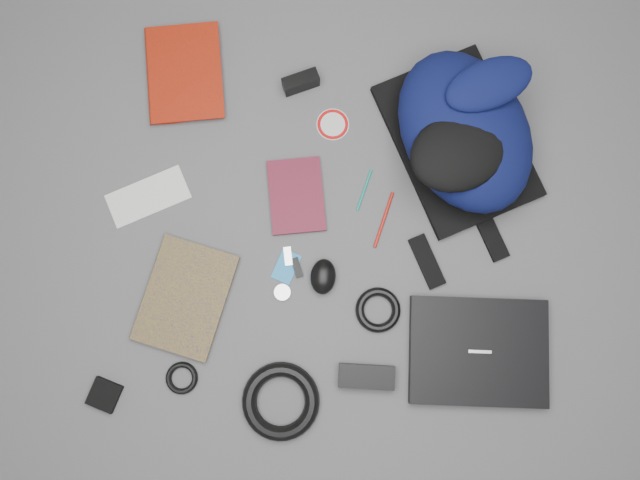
{
  "coord_description": "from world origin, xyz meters",
  "views": [
    {
      "loc": [
        0.0,
        -0.21,
        1.7
      ],
      "look_at": [
        0.0,
        0.0,
        0.02
      ],
      "focal_mm": 35.0,
      "sensor_mm": 36.0,
      "label": 1
    }
  ],
  "objects_px": {
    "laptop": "(478,351)",
    "compact_camera": "(301,82)",
    "backpack": "(465,131)",
    "comic_book": "(148,286)",
    "power_brick": "(366,377)",
    "dvd_case": "(296,196)",
    "pouch": "(104,395)",
    "textbook_red": "(147,77)",
    "mouse": "(323,277)"
  },
  "relations": [
    {
      "from": "backpack",
      "to": "compact_camera",
      "type": "relative_size",
      "value": 5.0
    },
    {
      "from": "mouse",
      "to": "textbook_red",
      "type": "bearing_deg",
      "value": 136.52
    },
    {
      "from": "pouch",
      "to": "comic_book",
      "type": "bearing_deg",
      "value": 70.4
    },
    {
      "from": "dvd_case",
      "to": "mouse",
      "type": "xyz_separation_m",
      "value": [
        0.08,
        -0.22,
        0.02
      ]
    },
    {
      "from": "laptop",
      "to": "dvd_case",
      "type": "height_order",
      "value": "laptop"
    },
    {
      "from": "power_brick",
      "to": "pouch",
      "type": "relative_size",
      "value": 1.95
    },
    {
      "from": "backpack",
      "to": "mouse",
      "type": "relative_size",
      "value": 5.29
    },
    {
      "from": "textbook_red",
      "to": "mouse",
      "type": "xyz_separation_m",
      "value": [
        0.5,
        -0.56,
        0.01
      ]
    },
    {
      "from": "dvd_case",
      "to": "pouch",
      "type": "xyz_separation_m",
      "value": [
        -0.5,
        -0.54,
        0.0
      ]
    },
    {
      "from": "comic_book",
      "to": "mouse",
      "type": "relative_size",
      "value": 3.08
    },
    {
      "from": "comic_book",
      "to": "dvd_case",
      "type": "height_order",
      "value": "comic_book"
    },
    {
      "from": "compact_camera",
      "to": "power_brick",
      "type": "distance_m",
      "value": 0.83
    },
    {
      "from": "comic_book",
      "to": "power_brick",
      "type": "bearing_deg",
      "value": -5.05
    },
    {
      "from": "backpack",
      "to": "compact_camera",
      "type": "distance_m",
      "value": 0.47
    },
    {
      "from": "backpack",
      "to": "comic_book",
      "type": "xyz_separation_m",
      "value": [
        -0.84,
        -0.41,
        -0.09
      ]
    },
    {
      "from": "textbook_red",
      "to": "comic_book",
      "type": "xyz_separation_m",
      "value": [
        0.02,
        -0.59,
        -0.0
      ]
    },
    {
      "from": "laptop",
      "to": "textbook_red",
      "type": "bearing_deg",
      "value": 141.98
    },
    {
      "from": "dvd_case",
      "to": "pouch",
      "type": "relative_size",
      "value": 2.74
    },
    {
      "from": "backpack",
      "to": "comic_book",
      "type": "bearing_deg",
      "value": -177.69
    },
    {
      "from": "backpack",
      "to": "textbook_red",
      "type": "height_order",
      "value": "backpack"
    },
    {
      "from": "backpack",
      "to": "mouse",
      "type": "xyz_separation_m",
      "value": [
        -0.37,
        -0.38,
        -0.08
      ]
    },
    {
      "from": "laptop",
      "to": "mouse",
      "type": "distance_m",
      "value": 0.46
    },
    {
      "from": "dvd_case",
      "to": "power_brick",
      "type": "height_order",
      "value": "power_brick"
    },
    {
      "from": "compact_camera",
      "to": "pouch",
      "type": "distance_m",
      "value": 1.0
    },
    {
      "from": "backpack",
      "to": "pouch",
      "type": "distance_m",
      "value": 1.18
    },
    {
      "from": "backpack",
      "to": "dvd_case",
      "type": "height_order",
      "value": "backpack"
    },
    {
      "from": "laptop",
      "to": "mouse",
      "type": "xyz_separation_m",
      "value": [
        -0.41,
        0.19,
        0.01
      ]
    },
    {
      "from": "power_brick",
      "to": "pouch",
      "type": "height_order",
      "value": "power_brick"
    },
    {
      "from": "laptop",
      "to": "pouch",
      "type": "bearing_deg",
      "value": -171.44
    },
    {
      "from": "compact_camera",
      "to": "power_brick",
      "type": "relative_size",
      "value": 0.69
    },
    {
      "from": "textbook_red",
      "to": "laptop",
      "type": "bearing_deg",
      "value": -45.24
    },
    {
      "from": "dvd_case",
      "to": "power_brick",
      "type": "relative_size",
      "value": 1.41
    },
    {
      "from": "dvd_case",
      "to": "compact_camera",
      "type": "bearing_deg",
      "value": 82.54
    },
    {
      "from": "textbook_red",
      "to": "comic_book",
      "type": "bearing_deg",
      "value": -93.24
    },
    {
      "from": "dvd_case",
      "to": "laptop",
      "type": "bearing_deg",
      "value": -46.42
    },
    {
      "from": "comic_book",
      "to": "pouch",
      "type": "relative_size",
      "value": 3.91
    },
    {
      "from": "compact_camera",
      "to": "pouch",
      "type": "xyz_separation_m",
      "value": [
        -0.51,
        -0.86,
        -0.02
      ]
    },
    {
      "from": "laptop",
      "to": "compact_camera",
      "type": "xyz_separation_m",
      "value": [
        -0.48,
        0.74,
        0.01
      ]
    },
    {
      "from": "laptop",
      "to": "textbook_red",
      "type": "height_order",
      "value": "laptop"
    },
    {
      "from": "mouse",
      "to": "comic_book",
      "type": "bearing_deg",
      "value": -171.89
    },
    {
      "from": "comic_book",
      "to": "power_brick",
      "type": "relative_size",
      "value": 2.01
    },
    {
      "from": "mouse",
      "to": "laptop",
      "type": "bearing_deg",
      "value": -20.45
    },
    {
      "from": "power_brick",
      "to": "mouse",
      "type": "bearing_deg",
      "value": 116.72
    },
    {
      "from": "mouse",
      "to": "pouch",
      "type": "xyz_separation_m",
      "value": [
        -0.58,
        -0.32,
        -0.02
      ]
    },
    {
      "from": "textbook_red",
      "to": "comic_book",
      "type": "height_order",
      "value": "textbook_red"
    },
    {
      "from": "textbook_red",
      "to": "power_brick",
      "type": "relative_size",
      "value": 1.92
    },
    {
      "from": "laptop",
      "to": "comic_book",
      "type": "xyz_separation_m",
      "value": [
        -0.89,
        0.17,
        -0.01
      ]
    },
    {
      "from": "textbook_red",
      "to": "mouse",
      "type": "height_order",
      "value": "mouse"
    },
    {
      "from": "comic_book",
      "to": "mouse",
      "type": "xyz_separation_m",
      "value": [
        0.47,
        0.03,
        0.01
      ]
    },
    {
      "from": "laptop",
      "to": "mouse",
      "type": "relative_size",
      "value": 3.78
    }
  ]
}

